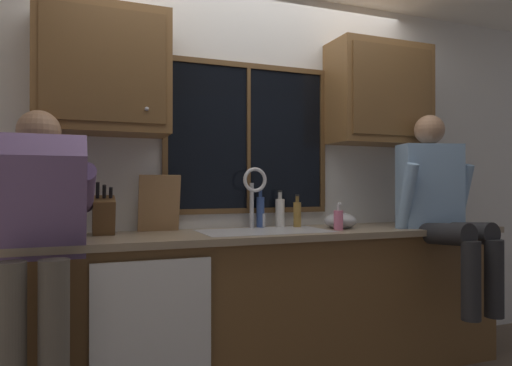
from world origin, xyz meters
TOP-DOWN VIEW (x-y plane):
  - back_wall at (0.00, 0.06)m, footprint 5.64×0.12m
  - window_glass at (0.00, -0.01)m, footprint 1.10×0.02m
  - window_frame_top at (0.00, -0.02)m, footprint 1.17×0.02m
  - window_frame_bottom at (0.00, -0.02)m, footprint 1.17×0.02m
  - window_frame_left at (-0.57, -0.02)m, footprint 0.03×0.02m
  - window_frame_right at (0.57, -0.02)m, footprint 0.03×0.02m
  - window_mullion_center at (0.00, -0.02)m, footprint 0.02×0.02m
  - lower_cabinet_run at (0.00, -0.29)m, footprint 3.24×0.58m
  - countertop at (0.00, -0.31)m, footprint 3.30×0.62m
  - dishwasher_front at (-0.73, -0.61)m, footprint 0.60×0.02m
  - upper_cabinet_left at (-0.95, -0.17)m, footprint 0.74×0.36m
  - upper_cabinet_right at (0.95, -0.17)m, footprint 0.74×0.36m
  - sink at (0.00, -0.30)m, footprint 0.80×0.46m
  - faucet at (0.01, -0.12)m, footprint 0.18×0.09m
  - person_standing at (-1.27, -0.62)m, footprint 0.53×0.68m
  - person_sitting_on_counter at (1.14, -0.57)m, footprint 0.54×0.64m
  - knife_block at (-0.94, -0.20)m, footprint 0.12×0.18m
  - cutting_board at (-0.61, -0.09)m, footprint 0.25×0.09m
  - mixing_bowl at (0.54, -0.30)m, footprint 0.21×0.21m
  - soap_dispenser at (0.46, -0.42)m, footprint 0.06×0.07m
  - bottle_green_glass at (0.07, -0.07)m, footprint 0.05×0.05m
  - bottle_tall_clear at (0.21, -0.08)m, footprint 0.06×0.06m
  - bottle_amber_small at (0.31, -0.13)m, footprint 0.05×0.05m

SIDE VIEW (x-z plane):
  - lower_cabinet_run at x=0.00m, z-range 0.00..0.88m
  - dishwasher_front at x=-0.73m, z-range 0.09..0.83m
  - sink at x=0.00m, z-range 0.72..0.93m
  - countertop at x=0.00m, z-range 0.88..0.92m
  - person_standing at x=-1.27m, z-range 0.18..1.76m
  - mixing_bowl at x=0.54m, z-range 0.91..1.02m
  - soap_dispenser at x=0.46m, z-range 0.90..1.07m
  - bottle_amber_small at x=0.31m, z-range 0.90..1.12m
  - bottle_tall_clear at x=0.21m, z-range 0.90..1.15m
  - knife_block at x=-0.94m, z-range 0.87..1.19m
  - bottle_green_glass at x=0.07m, z-range 0.90..1.16m
  - window_frame_bottom at x=0.00m, z-range 1.01..1.05m
  - cutting_board at x=-0.61m, z-range 0.92..1.27m
  - person_sitting_on_counter at x=1.14m, z-range 0.47..1.73m
  - faucet at x=0.01m, z-range 0.97..1.37m
  - back_wall at x=0.00m, z-range 0.00..2.55m
  - window_glass at x=0.00m, z-range 1.05..2.00m
  - window_frame_left at x=-0.57m, z-range 1.05..2.00m
  - window_frame_right at x=0.57m, z-range 1.05..2.00m
  - window_mullion_center at x=0.00m, z-range 1.05..2.00m
  - upper_cabinet_left at x=-0.95m, z-range 1.50..2.22m
  - upper_cabinet_right at x=0.95m, z-range 1.50..2.22m
  - window_frame_top at x=0.00m, z-range 2.00..2.04m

